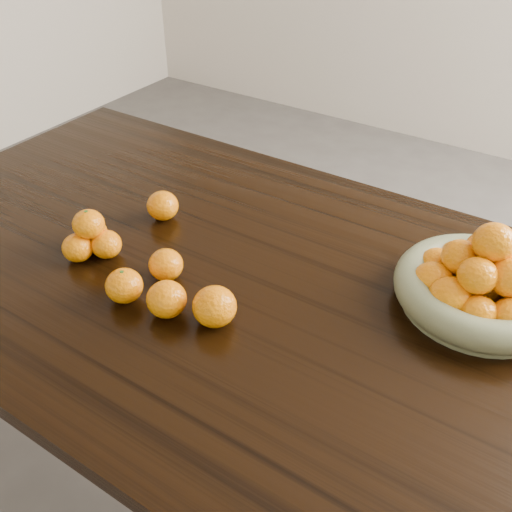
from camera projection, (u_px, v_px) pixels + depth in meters
The scene contains 9 objects.
ground at pixel (270, 493), 1.61m from camera, with size 5.00×5.00×0.00m, color #595654.
dining_table at pixel (275, 320), 1.22m from camera, with size 2.00×1.00×0.75m.
fruit_bowl at pixel (482, 284), 1.09m from camera, with size 0.33×0.33×0.18m.
orange_pyramid at pixel (91, 237), 1.23m from camera, with size 0.12×0.12×0.11m.
loose_orange_0 at pixel (124, 286), 1.11m from camera, with size 0.07×0.07×0.07m, color orange.
loose_orange_1 at pixel (167, 299), 1.08m from camera, with size 0.08×0.08×0.07m, color orange.
loose_orange_2 at pixel (215, 307), 1.06m from camera, with size 0.08×0.08×0.08m, color orange.
loose_orange_3 at pixel (163, 206), 1.35m from camera, with size 0.08×0.08×0.07m, color orange.
loose_orange_4 at pixel (166, 265), 1.17m from camera, with size 0.07×0.07×0.07m, color orange.
Camera 1 is at (0.46, -0.77, 1.49)m, focal length 40.00 mm.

